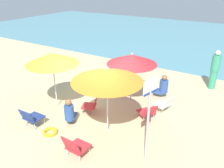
% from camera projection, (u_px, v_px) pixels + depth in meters
% --- Properties ---
extents(ground_plane, '(40.00, 40.00, 0.00)m').
position_uv_depth(ground_plane, '(100.00, 112.00, 8.06)').
color(ground_plane, '#CCB789').
extents(sea_water, '(40.00, 16.00, 0.01)m').
position_uv_depth(sea_water, '(195.00, 38.00, 18.32)').
color(sea_water, '#5693A3').
rests_on(sea_water, ground_plane).
extents(umbrella_orange, '(2.03, 2.03, 2.05)m').
position_uv_depth(umbrella_orange, '(107.00, 76.00, 6.34)').
color(umbrella_orange, silver).
rests_on(umbrella_orange, ground_plane).
extents(umbrella_red, '(1.81, 1.81, 1.89)m').
position_uv_depth(umbrella_red, '(132.00, 59.00, 8.16)').
color(umbrella_red, silver).
rests_on(umbrella_red, ground_plane).
extents(umbrella_yellow, '(1.79, 1.79, 2.08)m').
position_uv_depth(umbrella_yellow, '(52.00, 59.00, 7.68)').
color(umbrella_yellow, silver).
rests_on(umbrella_yellow, ground_plane).
extents(beach_chair_a, '(0.69, 0.65, 0.64)m').
position_uv_depth(beach_chair_a, '(92.00, 104.00, 7.92)').
color(beach_chair_a, red).
rests_on(beach_chair_a, ground_plane).
extents(beach_chair_b, '(0.70, 0.66, 0.61)m').
position_uv_depth(beach_chair_b, '(103.00, 84.00, 9.51)').
color(beach_chair_b, '#33934C').
rests_on(beach_chair_b, ground_plane).
extents(beach_chair_c, '(0.73, 0.72, 0.54)m').
position_uv_depth(beach_chair_c, '(148.00, 112.00, 7.58)').
color(beach_chair_c, red).
rests_on(beach_chair_c, ground_plane).
extents(beach_chair_d, '(0.54, 0.59, 0.65)m').
position_uv_depth(beach_chair_d, '(31.00, 117.00, 7.14)').
color(beach_chair_d, navy).
rests_on(beach_chair_d, ground_plane).
extents(beach_chair_e, '(0.53, 0.61, 0.68)m').
position_uv_depth(beach_chair_e, '(75.00, 146.00, 5.91)').
color(beach_chair_e, red).
rests_on(beach_chair_e, ground_plane).
extents(beach_chair_f, '(0.67, 0.64, 0.59)m').
position_uv_depth(beach_chair_f, '(164.00, 104.00, 7.99)').
color(beach_chair_f, white).
rests_on(beach_chair_f, ground_plane).
extents(person_a, '(0.34, 0.34, 1.66)m').
position_uv_depth(person_a, '(215.00, 70.00, 9.50)').
color(person_a, '#389970').
rests_on(person_a, ground_plane).
extents(person_b, '(0.43, 0.54, 0.91)m').
position_uv_depth(person_b, '(70.00, 112.00, 7.23)').
color(person_b, '#2D519E').
rests_on(person_b, ground_plane).
extents(person_c, '(0.56, 0.38, 0.93)m').
position_uv_depth(person_c, '(162.00, 86.00, 8.94)').
color(person_c, '#2D519E').
rests_on(person_c, ground_plane).
extents(warning_sign, '(0.15, 0.48, 2.30)m').
position_uv_depth(warning_sign, '(149.00, 109.00, 5.36)').
color(warning_sign, '#ADADB2').
rests_on(warning_sign, ground_plane).
extents(swim_ring, '(0.45, 0.45, 0.10)m').
position_uv_depth(swim_ring, '(50.00, 132.00, 6.94)').
color(swim_ring, yellow).
rests_on(swim_ring, ground_plane).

